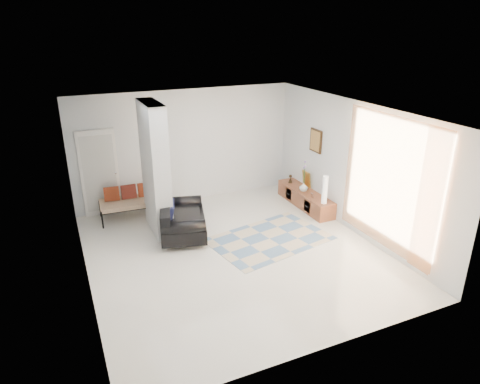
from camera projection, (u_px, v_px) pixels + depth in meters
name	position (u px, v px, depth m)	size (l,w,h in m)	color
floor	(234.00, 252.00, 8.51)	(6.00, 6.00, 0.00)	white
ceiling	(233.00, 112.00, 7.47)	(6.00, 6.00, 0.00)	white
wall_back	(186.00, 147.00, 10.54)	(6.00, 6.00, 0.00)	silver
wall_front	(326.00, 263.00, 5.45)	(6.00, 6.00, 0.00)	silver
wall_left	(79.00, 211.00, 6.95)	(6.00, 6.00, 0.00)	silver
wall_right	(353.00, 168.00, 9.03)	(6.00, 6.00, 0.00)	silver
partition_column	(155.00, 169.00, 8.93)	(0.35, 1.20, 2.80)	#AAAEB1
hallway_door	(100.00, 173.00, 9.85)	(0.85, 0.06, 2.04)	white
curtain	(389.00, 183.00, 8.01)	(2.55, 2.55, 0.00)	orange
wall_art	(316.00, 141.00, 10.11)	(0.04, 0.45, 0.55)	#311D0D
media_console	(305.00, 198.00, 10.57)	(0.45, 1.97, 0.80)	brown
loveseat	(180.00, 220.00, 9.08)	(1.28, 1.73, 0.76)	silver
daybed	(135.00, 200.00, 9.92)	(1.70, 0.79, 0.77)	black
area_rug	(269.00, 239.00, 9.02)	(2.42, 1.61, 0.01)	#C0B093
cylinder_lamp	(325.00, 190.00, 9.68)	(0.12, 0.12, 0.65)	white
bronze_figurine	(290.00, 179.00, 11.00)	(0.11, 0.11, 0.21)	#322416
vase	(304.00, 187.00, 10.46)	(0.21, 0.21, 0.21)	silver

